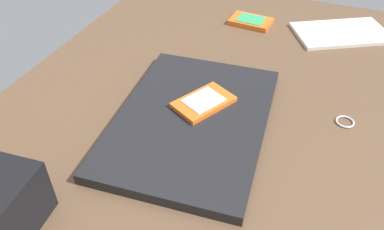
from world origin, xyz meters
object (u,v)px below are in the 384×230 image
at_px(notepad, 341,33).
at_px(cell_phone_on_laptop, 204,102).
at_px(laptop_closed, 192,120).
at_px(key_ring, 345,122).
at_px(cell_phone_on_desk, 251,21).

bearing_deg(notepad, cell_phone_on_laptop, 123.18).
bearing_deg(laptop_closed, cell_phone_on_laptop, -14.95).
height_order(cell_phone_on_laptop, key_ring, cell_phone_on_laptop).
xyz_separation_m(cell_phone_on_desk, key_ring, (-0.30, -0.24, -0.00)).
bearing_deg(notepad, laptop_closed, 124.51).
distance_m(cell_phone_on_desk, key_ring, 0.39).
height_order(laptop_closed, cell_phone_on_laptop, cell_phone_on_laptop).
distance_m(laptop_closed, notepad, 0.47).
height_order(laptop_closed, notepad, laptop_closed).
height_order(laptop_closed, cell_phone_on_desk, laptop_closed).
bearing_deg(key_ring, notepad, 6.25).
relative_size(cell_phone_on_laptop, key_ring, 3.73).
distance_m(cell_phone_on_laptop, key_ring, 0.24).
bearing_deg(notepad, cell_phone_on_desk, 66.82).
relative_size(cell_phone_on_laptop, notepad, 0.57).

